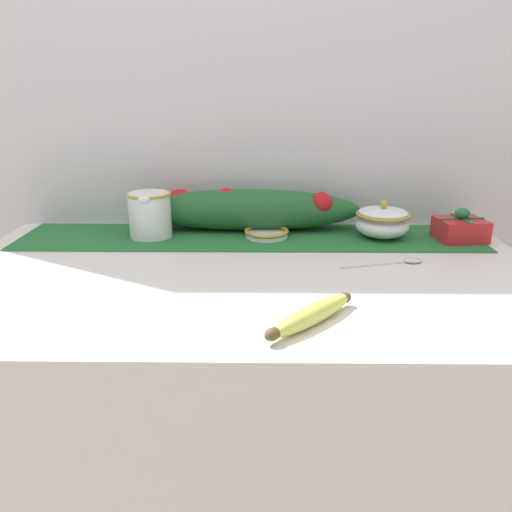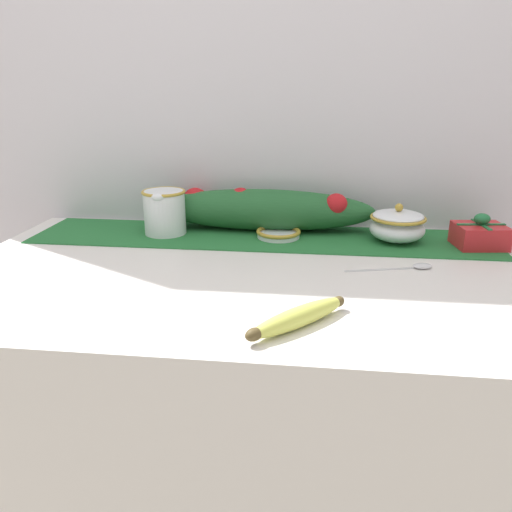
% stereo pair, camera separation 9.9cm
% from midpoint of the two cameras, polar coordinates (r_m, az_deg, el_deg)
% --- Properties ---
extents(countertop, '(1.28, 0.75, 0.86)m').
position_cam_midpoint_polar(countertop, '(1.28, -3.40, -20.11)').
color(countertop, silver).
rests_on(countertop, ground_plane).
extents(back_wall, '(2.08, 0.04, 2.40)m').
position_cam_midpoint_polar(back_wall, '(1.39, -2.88, 17.47)').
color(back_wall, silver).
rests_on(back_wall, ground_plane).
extents(table_runner, '(1.17, 0.24, 0.00)m').
position_cam_midpoint_polar(table_runner, '(1.29, -3.04, 2.15)').
color(table_runner, '#236B33').
rests_on(table_runner, countertop).
extents(cream_pitcher, '(0.11, 0.13, 0.12)m').
position_cam_midpoint_polar(cream_pitcher, '(1.31, -14.17, 4.77)').
color(cream_pitcher, white).
rests_on(cream_pitcher, countertop).
extents(sugar_bowl, '(0.14, 0.14, 0.10)m').
position_cam_midpoint_polar(sugar_bowl, '(1.30, 12.15, 3.84)').
color(sugar_bowl, white).
rests_on(sugar_bowl, countertop).
extents(small_dish, '(0.11, 0.11, 0.02)m').
position_cam_midpoint_polar(small_dish, '(1.28, -1.01, 2.62)').
color(small_dish, white).
rests_on(small_dish, countertop).
extents(banana, '(0.17, 0.17, 0.03)m').
position_cam_midpoint_polar(banana, '(0.82, 2.88, -6.81)').
color(banana, '#CCD156').
rests_on(banana, countertop).
extents(spoon, '(0.19, 0.07, 0.01)m').
position_cam_midpoint_polar(spoon, '(1.14, 14.60, -0.59)').
color(spoon, silver).
rests_on(spoon, countertop).
extents(gift_box, '(0.12, 0.11, 0.08)m').
position_cam_midpoint_polar(gift_box, '(1.33, 20.38, 2.93)').
color(gift_box, red).
rests_on(gift_box, countertop).
extents(poinsettia_garland, '(0.59, 0.12, 0.11)m').
position_cam_midpoint_polar(poinsettia_garland, '(1.34, -3.05, 5.38)').
color(poinsettia_garland, '#235B2D').
rests_on(poinsettia_garland, countertop).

